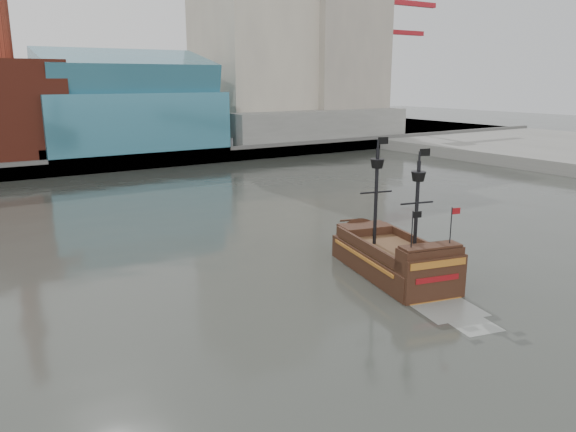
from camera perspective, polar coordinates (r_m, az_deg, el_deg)
ground at (r=35.63m, az=4.59°, el=-9.80°), size 400.00×400.00×0.00m
promenade_far at (r=120.18m, az=-23.37°, el=6.34°), size 220.00×60.00×2.00m
seawall at (r=91.42m, az=-20.09°, el=4.81°), size 220.00×1.00×2.60m
skyline at (r=113.65m, az=-21.15°, el=18.11°), size 149.00×45.00×62.00m
crane_a at (r=146.23m, az=9.79°, el=15.50°), size 22.50×4.00×32.25m
crane_b at (r=160.01m, az=9.85°, el=14.06°), size 19.10×4.00×26.25m
pirate_ship at (r=42.48m, az=10.64°, el=-4.63°), size 7.46×15.06×10.83m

